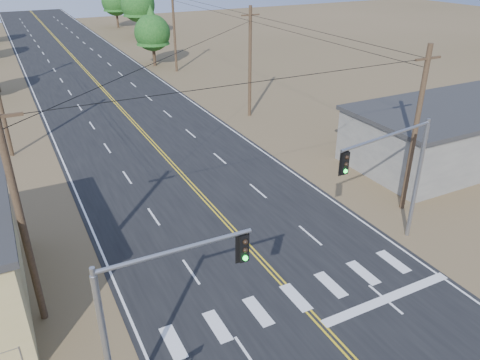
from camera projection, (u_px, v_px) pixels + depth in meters
road at (150, 141)px, 39.12m from camera, size 15.00×200.00×0.02m
building_right at (451, 134)px, 34.90m from camera, size 15.00×8.00×4.00m
utility_pole_left_near at (20, 217)px, 18.22m from camera, size 1.80×0.30×10.00m
utility_pole_right_near at (415, 130)px, 26.84m from camera, size 1.80×0.30×10.00m
utility_pole_right_mid at (250, 62)px, 42.73m from camera, size 1.80×0.30×10.00m
utility_pole_right_far at (174, 31)px, 58.62m from camera, size 1.80×0.30×10.00m
signal_mast_left at (149, 311)px, 14.51m from camera, size 5.08×0.45×6.57m
signal_mast_right at (399, 168)px, 23.28m from camera, size 6.34×1.29×6.87m
tree_right_near at (152, 29)px, 61.68m from camera, size 4.72×4.72×7.87m
tree_right_mid at (137, 1)px, 81.92m from camera, size 5.90×5.90×9.83m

